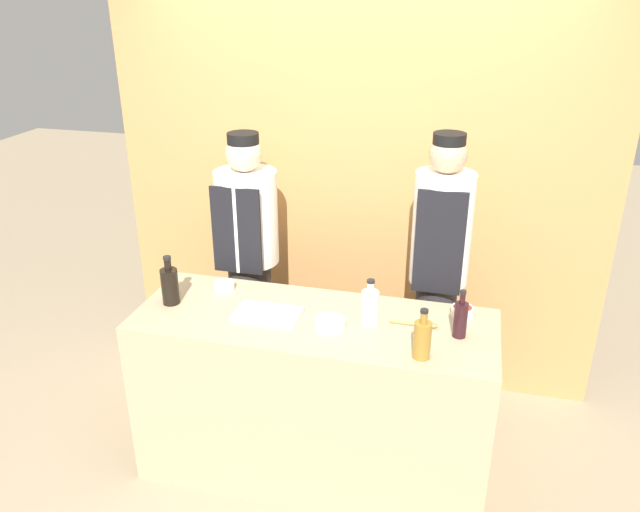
{
  "coord_description": "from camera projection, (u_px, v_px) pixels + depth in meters",
  "views": [
    {
      "loc": [
        0.69,
        -2.57,
        2.44
      ],
      "look_at": [
        0.0,
        0.13,
        1.2
      ],
      "focal_mm": 35.0,
      "sensor_mm": 36.0,
      "label": 1
    }
  ],
  "objects": [
    {
      "name": "ground_plane",
      "position": [
        314.0,
        465.0,
        3.42
      ],
      "size": [
        14.0,
        14.0,
        0.0
      ],
      "primitive_type": "plane",
      "color": "tan"
    },
    {
      "name": "cabinet_wall",
      "position": [
        357.0,
        198.0,
        3.87
      ],
      "size": [
        3.01,
        0.18,
        2.4
      ],
      "color": "#B7844C",
      "rests_on": "ground_plane"
    },
    {
      "name": "counter",
      "position": [
        314.0,
        396.0,
        3.23
      ],
      "size": [
        1.78,
        0.65,
        0.92
      ],
      "color": "tan",
      "rests_on": "ground_plane"
    },
    {
      "name": "sauce_bowl_yellow",
      "position": [
        330.0,
        323.0,
        2.96
      ],
      "size": [
        0.15,
        0.15,
        0.04
      ],
      "color": "white",
      "rests_on": "counter"
    },
    {
      "name": "sauce_bowl_orange",
      "position": [
        224.0,
        285.0,
        3.33
      ],
      "size": [
        0.11,
        0.11,
        0.04
      ],
      "color": "white",
      "rests_on": "counter"
    },
    {
      "name": "sauce_bowl_red",
      "position": [
        462.0,
        311.0,
        3.06
      ],
      "size": [
        0.11,
        0.11,
        0.05
      ],
      "color": "white",
      "rests_on": "counter"
    },
    {
      "name": "cutting_board",
      "position": [
        267.0,
        314.0,
        3.07
      ],
      "size": [
        0.32,
        0.2,
        0.02
      ],
      "color": "white",
      "rests_on": "counter"
    },
    {
      "name": "bottle_vinegar",
      "position": [
        422.0,
        339.0,
        2.7
      ],
      "size": [
        0.08,
        0.08,
        0.24
      ],
      "color": "olive",
      "rests_on": "counter"
    },
    {
      "name": "bottle_wine",
      "position": [
        460.0,
        319.0,
        2.86
      ],
      "size": [
        0.06,
        0.06,
        0.24
      ],
      "color": "black",
      "rests_on": "counter"
    },
    {
      "name": "bottle_soy",
      "position": [
        170.0,
        285.0,
        3.16
      ],
      "size": [
        0.09,
        0.09,
        0.26
      ],
      "color": "black",
      "rests_on": "counter"
    },
    {
      "name": "bottle_clear",
      "position": [
        370.0,
        306.0,
        2.98
      ],
      "size": [
        0.09,
        0.09,
        0.23
      ],
      "color": "silver",
      "rests_on": "counter"
    },
    {
      "name": "wooden_spoon",
      "position": [
        419.0,
        324.0,
        2.98
      ],
      "size": [
        0.23,
        0.04,
        0.02
      ],
      "color": "#B2844C",
      "rests_on": "counter"
    },
    {
      "name": "chef_left",
      "position": [
        249.0,
        261.0,
        3.7
      ],
      "size": [
        0.36,
        0.36,
        1.68
      ],
      "color": "#28282D",
      "rests_on": "ground_plane"
    },
    {
      "name": "chef_right",
      "position": [
        438.0,
        274.0,
        3.43
      ],
      "size": [
        0.32,
        0.32,
        1.74
      ],
      "color": "#28282D",
      "rests_on": "ground_plane"
    }
  ]
}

